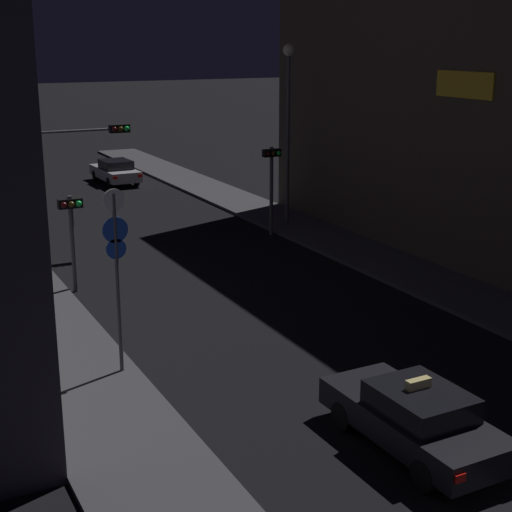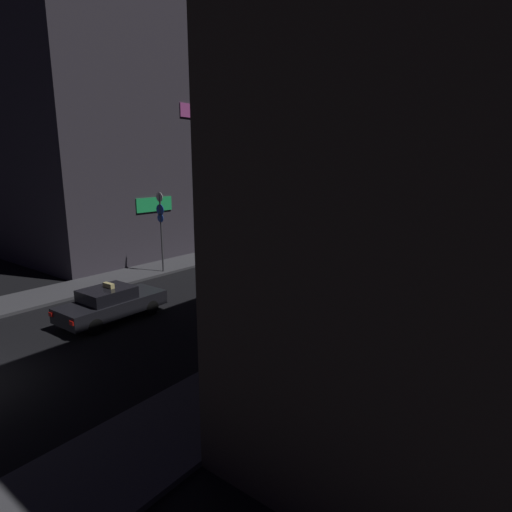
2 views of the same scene
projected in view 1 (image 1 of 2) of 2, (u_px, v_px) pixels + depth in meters
name	position (u px, v px, depth m)	size (l,w,h in m)	color
sidewalk_right	(290.00, 223.00, 35.70)	(2.88, 54.04, 0.14)	#424247
taxi	(415.00, 417.00, 15.94)	(1.88, 4.48, 1.62)	black
far_car	(115.00, 171.00, 45.69)	(1.93, 4.50, 1.42)	#B7B7BC
traffic_light_overhead	(76.00, 162.00, 29.63)	(3.65, 0.42, 5.16)	#47474C
traffic_light_left_kerb	(72.00, 223.00, 25.56)	(0.80, 0.42, 3.31)	#47474C
traffic_light_right_kerb	(272.00, 173.00, 33.09)	(0.80, 0.42, 3.85)	#47474C
sign_pole_left	(117.00, 262.00, 18.86)	(0.64, 0.10, 4.70)	#47474C
street_lamp_far_block	(288.00, 103.00, 33.97)	(0.52, 0.52, 7.95)	#47474C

